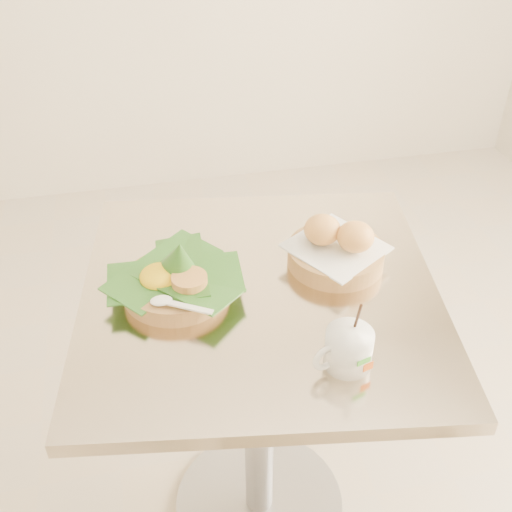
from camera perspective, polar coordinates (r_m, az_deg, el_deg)
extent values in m
cylinder|color=gray|center=(1.83, 0.28, -21.08)|extent=(0.44, 0.44, 0.03)
cylinder|color=gray|center=(1.53, 0.33, -13.90)|extent=(0.07, 0.07, 0.69)
cube|color=beige|center=(1.28, 0.38, -3.50)|extent=(0.80, 0.80, 0.03)
cylinder|color=#A98048|center=(1.26, -7.14, -2.61)|extent=(0.21, 0.21, 0.03)
cone|color=#245518|center=(1.23, -6.90, -0.18)|extent=(0.10, 0.12, 0.11)
ellipsoid|color=yellow|center=(1.25, -8.58, -1.86)|extent=(0.08, 0.08, 0.04)
cylinder|color=#CC9347|center=(1.22, -5.94, -2.17)|extent=(0.07, 0.07, 0.02)
cylinder|color=#A98048|center=(1.33, 7.10, 0.08)|extent=(0.20, 0.20, 0.04)
cube|color=white|center=(1.32, 7.16, 0.80)|extent=(0.23, 0.23, 0.01)
ellipsoid|color=#BF772C|center=(1.31, 5.91, 2.35)|extent=(0.08, 0.08, 0.06)
ellipsoid|color=#BF772C|center=(1.30, 8.84, 1.71)|extent=(0.08, 0.08, 0.06)
cylinder|color=white|center=(1.10, 8.23, -8.16)|extent=(0.08, 0.08, 0.07)
torus|color=white|center=(1.08, 6.23, -8.99)|extent=(0.05, 0.03, 0.05)
cylinder|color=#421F13|center=(1.08, 8.37, -6.98)|extent=(0.07, 0.07, 0.01)
cylinder|color=black|center=(1.08, 8.92, -5.73)|extent=(0.01, 0.04, 0.10)
cube|color=green|center=(1.08, 9.58, -9.24)|extent=(0.03, 0.01, 0.01)
cube|color=orange|center=(1.10, 9.95, -9.67)|extent=(0.02, 0.01, 0.02)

